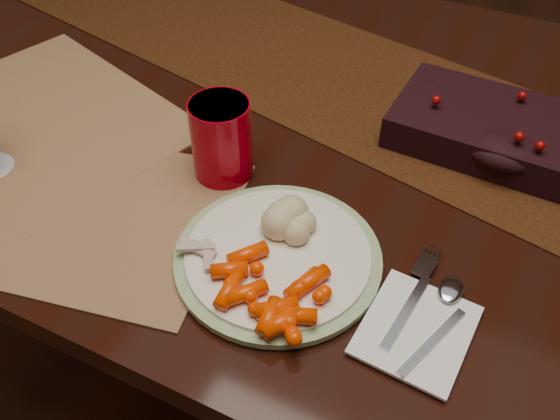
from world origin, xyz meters
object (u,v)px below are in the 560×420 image
at_px(mashed_potatoes, 283,219).
at_px(red_cup, 221,139).
at_px(placemat_main, 80,210).
at_px(baby_carrots, 267,284).
at_px(turkey_shreds, 202,242).
at_px(dinner_plate, 278,256).
at_px(dining_table, 353,285).
at_px(centerpiece, 513,130).
at_px(napkin, 416,330).

height_order(mashed_potatoes, red_cup, red_cup).
distance_m(placemat_main, baby_carrots, 0.29).
height_order(placemat_main, turkey_shreds, turkey_shreds).
bearing_deg(dinner_plate, red_cup, 140.82).
distance_m(dinner_plate, turkey_shreds, 0.09).
relative_size(placemat_main, dinner_plate, 1.58).
xyz_separation_m(dining_table, red_cup, (-0.16, -0.18, 0.44)).
xyz_separation_m(centerpiece, baby_carrots, (-0.20, -0.41, -0.01)).
bearing_deg(dinner_plate, turkey_shreds, -159.71).
height_order(dining_table, baby_carrots, baby_carrots).
bearing_deg(dining_table, dinner_plate, -93.69).
relative_size(dinner_plate, napkin, 1.94).
xyz_separation_m(centerpiece, dinner_plate, (-0.21, -0.35, -0.03)).
height_order(placemat_main, red_cup, red_cup).
relative_size(napkin, red_cup, 1.15).
height_order(dining_table, turkey_shreds, turkey_shreds).
bearing_deg(turkey_shreds, red_cup, 110.87).
height_order(placemat_main, napkin, napkin).
height_order(dining_table, red_cup, red_cup).
bearing_deg(dining_table, napkin, -63.22).
distance_m(baby_carrots, mashed_potatoes, 0.10).
height_order(dining_table, centerpiece, centerpiece).
height_order(dining_table, placemat_main, placemat_main).
bearing_deg(dining_table, turkey_shreds, -107.74).
xyz_separation_m(napkin, red_cup, (-0.33, 0.14, 0.05)).
xyz_separation_m(dinner_plate, red_cup, (-0.14, 0.12, 0.05)).
xyz_separation_m(dining_table, turkey_shreds, (-0.11, -0.33, 0.40)).
relative_size(dining_table, centerpiece, 5.25).
xyz_separation_m(dinner_plate, turkey_shreds, (-0.09, -0.03, 0.02)).
bearing_deg(turkey_shreds, napkin, 1.48).
height_order(centerpiece, red_cup, red_cup).
bearing_deg(placemat_main, napkin, -9.38).
relative_size(centerpiece, turkey_shreds, 5.35).
bearing_deg(centerpiece, red_cup, -146.83).
height_order(baby_carrots, red_cup, red_cup).
bearing_deg(placemat_main, turkey_shreds, -9.51).
xyz_separation_m(placemat_main, dinner_plate, (0.28, 0.04, 0.01)).
bearing_deg(red_cup, dining_table, 48.25).
relative_size(dinner_plate, turkey_shreds, 3.97).
relative_size(dinner_plate, baby_carrots, 2.18).
bearing_deg(dinner_plate, placemat_main, -172.59).
bearing_deg(turkey_shreds, placemat_main, -178.73).
bearing_deg(dinner_plate, dining_table, 86.31).
distance_m(mashed_potatoes, napkin, 0.20).
relative_size(mashed_potatoes, red_cup, 0.68).
bearing_deg(napkin, turkey_shreds, -174.46).
bearing_deg(turkey_shreds, dinner_plate, 20.29).
relative_size(dining_table, placemat_main, 4.48).
bearing_deg(red_cup, dinner_plate, -39.18).
bearing_deg(red_cup, placemat_main, -131.48).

